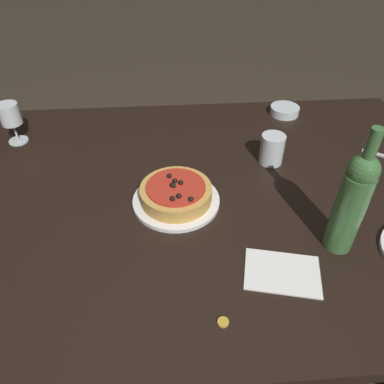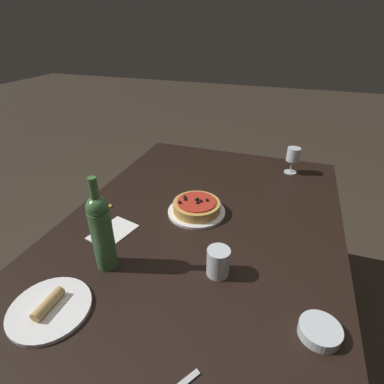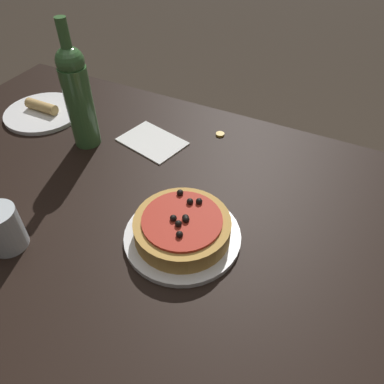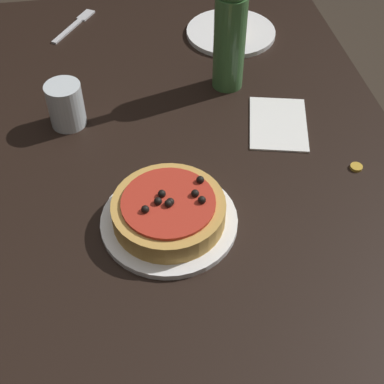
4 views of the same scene
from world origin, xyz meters
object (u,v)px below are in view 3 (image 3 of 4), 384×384
Objects in this scene: wine_bottle at (78,95)px; pizza at (182,227)px; dining_table at (143,259)px; bottle_cap at (220,134)px; side_plate at (43,112)px; water_cup at (3,229)px; dinner_plate at (182,236)px.

pizza is at bearing 154.55° from wine_bottle.
bottle_cap is (-0.00, -0.42, 0.08)m from dining_table.
wine_bottle reaches higher than side_plate.
water_cup is at bearing 30.18° from dining_table.
side_plate is (0.52, -0.28, 0.08)m from dining_table.
pizza is at bearing -150.60° from water_cup.
dinner_plate reaches higher than bottle_cap.
wine_bottle reaches higher than bottle_cap.
wine_bottle is 0.39m from bottle_cap.
dining_table is 0.60m from side_plate.
pizza reaches higher than bottle_cap.
side_plate reaches higher than dinner_plate.
wine_bottle is (0.39, -0.19, 0.14)m from dinner_plate.
pizza is 0.35m from water_cup.
dining_table is 0.14m from pizza.
dinner_plate is 0.03m from pizza.
bottle_cap is (-0.52, -0.14, -0.01)m from side_plate.
water_cup is at bearing 67.50° from bottle_cap.
side_plate is (0.60, -0.24, 0.00)m from dinner_plate.
dinner_plate is 0.36m from water_cup.
dining_table is 6.88× the size of side_plate.
pizza reaches higher than dinner_plate.
dinner_plate is at bearing 154.53° from wine_bottle.
wine_bottle is 1.44× the size of side_plate.
dining_table is 7.93× the size of pizza.
dinner_plate is 1.06× the size of side_plate.
water_cup is at bearing 29.37° from dinner_plate.
dining_table is 0.29m from water_cup.
pizza is (0.00, -0.00, 0.03)m from dinner_plate.
pizza is 0.60× the size of wine_bottle.
bottle_cap is (0.08, -0.38, -0.03)m from pizza.
water_cup is (0.23, 0.13, 0.12)m from dining_table.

